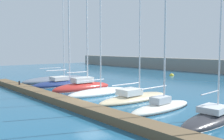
# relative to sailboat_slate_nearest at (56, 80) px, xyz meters

# --- Properties ---
(ground_plane) EXTENTS (120.00, 120.00, 0.00)m
(ground_plane) POSITION_rel_sailboat_slate_nearest_xyz_m (16.49, -5.07, -0.30)
(ground_plane) COLOR #1E567A
(dock_pier) EXTENTS (40.33, 1.48, 0.59)m
(dock_pier) POSITION_rel_sailboat_slate_nearest_xyz_m (16.49, -6.68, -0.01)
(dock_pier) COLOR brown
(dock_pier) RESTS_ON ground_plane
(sailboat_slate_nearest) EXTENTS (3.57, 10.28, 15.71)m
(sailboat_slate_nearest) POSITION_rel_sailboat_slate_nearest_xyz_m (0.00, 0.00, 0.00)
(sailboat_slate_nearest) COLOR slate
(sailboat_slate_nearest) RESTS_ON ground_plane
(sailboat_navy_second) EXTENTS (3.00, 8.42, 14.47)m
(sailboat_navy_second) POSITION_rel_sailboat_slate_nearest_xyz_m (3.87, -1.14, 0.07)
(sailboat_navy_second) COLOR navy
(sailboat_navy_second) RESTS_ON ground_plane
(sailboat_red_third) EXTENTS (2.38, 7.78, 17.24)m
(sailboat_red_third) POSITION_rel_sailboat_slate_nearest_xyz_m (8.49, -0.94, 0.08)
(sailboat_red_third) COLOR #B72D28
(sailboat_red_third) RESTS_ON ground_plane
(sailboat_white_fourth) EXTENTS (2.61, 7.88, 14.91)m
(sailboat_white_fourth) POSITION_rel_sailboat_slate_nearest_xyz_m (12.22, -1.19, -0.05)
(sailboat_white_fourth) COLOR white
(sailboat_white_fourth) RESTS_ON ground_plane
(sailboat_sand_fifth) EXTENTS (2.71, 8.61, 16.44)m
(sailboat_sand_fifth) POSITION_rel_sailboat_slate_nearest_xyz_m (16.90, -0.55, -0.06)
(sailboat_sand_fifth) COLOR beige
(sailboat_sand_fifth) RESTS_ON ground_plane
(sailboat_ivory_sixth) EXTENTS (2.15, 7.01, 10.95)m
(sailboat_ivory_sixth) POSITION_rel_sailboat_slate_nearest_xyz_m (21.10, -1.69, -0.03)
(sailboat_ivory_sixth) COLOR silver
(sailboat_ivory_sixth) RESTS_ON ground_plane
(sailboat_charcoal_seventh) EXTENTS (2.85, 8.24, 14.72)m
(sailboat_charcoal_seventh) POSITION_rel_sailboat_slate_nearest_xyz_m (25.29, -1.28, -0.09)
(sailboat_charcoal_seventh) COLOR #2D2D33
(sailboat_charcoal_seventh) RESTS_ON ground_plane
(mooring_buoy_yellow) EXTENTS (0.81, 0.81, 0.81)m
(mooring_buoy_yellow) POSITION_rel_sailboat_slate_nearest_xyz_m (5.04, 20.41, -0.30)
(mooring_buoy_yellow) COLOR yellow
(mooring_buoy_yellow) RESTS_ON ground_plane
(dock_bollard) EXTENTS (0.20, 0.20, 0.44)m
(dock_bollard) POSITION_rel_sailboat_slate_nearest_xyz_m (3.81, -6.68, 0.50)
(dock_bollard) COLOR black
(dock_bollard) RESTS_ON dock_pier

